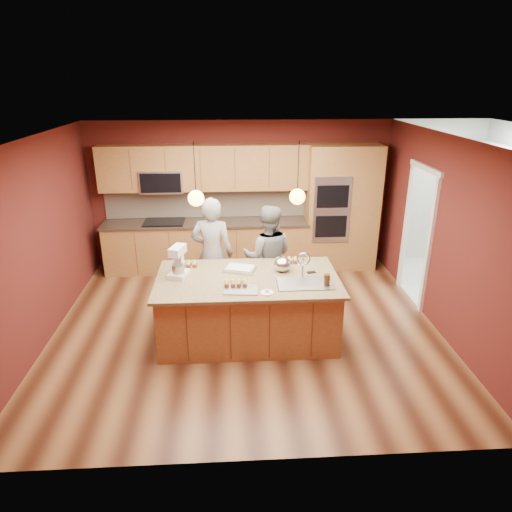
{
  "coord_description": "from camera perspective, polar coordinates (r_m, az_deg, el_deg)",
  "views": [
    {
      "loc": [
        -0.21,
        -5.82,
        3.42
      ],
      "look_at": [
        0.13,
        -0.1,
        1.15
      ],
      "focal_mm": 32.0,
      "sensor_mm": 36.0,
      "label": 1
    }
  ],
  "objects": [
    {
      "name": "floor",
      "position": [
        6.75,
        -1.2,
        -8.8
      ],
      "size": [
        5.5,
        5.5,
        0.0
      ],
      "primitive_type": "plane",
      "color": "#3F1F11",
      "rests_on": "ground"
    },
    {
      "name": "ceiling",
      "position": [
        5.87,
        -1.41,
        14.57
      ],
      "size": [
        5.5,
        5.5,
        0.0
      ],
      "primitive_type": "plane",
      "rotation": [
        3.14,
        0.0,
        0.0
      ],
      "color": "silver",
      "rests_on": "ground"
    },
    {
      "name": "wall_back",
      "position": [
        8.58,
        -1.95,
        7.64
      ],
      "size": [
        5.5,
        0.0,
        5.5
      ],
      "primitive_type": "plane",
      "rotation": [
        1.57,
        0.0,
        0.0
      ],
      "color": "#4E1815",
      "rests_on": "ground"
    },
    {
      "name": "wall_front",
      "position": [
        3.92,
        0.16,
        -10.25
      ],
      "size": [
        5.5,
        0.0,
        5.5
      ],
      "primitive_type": "plane",
      "rotation": [
        -1.57,
        0.0,
        0.0
      ],
      "color": "#4E1815",
      "rests_on": "ground"
    },
    {
      "name": "wall_left",
      "position": [
        6.68,
        -25.59,
        1.38
      ],
      "size": [
        0.0,
        5.0,
        5.0
      ],
      "primitive_type": "plane",
      "rotation": [
        1.57,
        0.0,
        1.57
      ],
      "color": "#4E1815",
      "rests_on": "ground"
    },
    {
      "name": "wall_right",
      "position": [
        6.85,
        22.37,
        2.36
      ],
      "size": [
        0.0,
        5.0,
        5.0
      ],
      "primitive_type": "plane",
      "rotation": [
        1.57,
        0.0,
        -1.57
      ],
      "color": "#4E1815",
      "rests_on": "ground"
    },
    {
      "name": "cabinet_run",
      "position": [
        8.44,
        -6.5,
        4.7
      ],
      "size": [
        3.74,
        0.64,
        2.3
      ],
      "color": "brown",
      "rests_on": "floor"
    },
    {
      "name": "oven_column",
      "position": [
        8.58,
        10.61,
        5.91
      ],
      "size": [
        1.3,
        0.62,
        2.3
      ],
      "color": "brown",
      "rests_on": "floor"
    },
    {
      "name": "doorway_trim",
      "position": [
        7.62,
        19.46,
        2.23
      ],
      "size": [
        0.08,
        1.11,
        2.2
      ],
      "primitive_type": null,
      "color": "white",
      "rests_on": "wall_right"
    },
    {
      "name": "pendant_left",
      "position": [
        5.76,
        -7.51,
        7.21
      ],
      "size": [
        0.2,
        0.2,
        0.8
      ],
      "color": "black",
      "rests_on": "ceiling"
    },
    {
      "name": "pendant_right",
      "position": [
        5.81,
        5.19,
        7.43
      ],
      "size": [
        0.2,
        0.2,
        0.8
      ],
      "color": "black",
      "rests_on": "ceiling"
    },
    {
      "name": "island",
      "position": [
        6.31,
        -0.89,
        -6.36
      ],
      "size": [
        2.45,
        1.37,
        1.28
      ],
      "color": "brown",
      "rests_on": "floor"
    },
    {
      "name": "person_left",
      "position": [
        6.99,
        -5.48,
        0.25
      ],
      "size": [
        0.71,
        0.53,
        1.77
      ],
      "primitive_type": "imported",
      "rotation": [
        0.0,
        0.0,
        2.96
      ],
      "color": "black",
      "rests_on": "floor"
    },
    {
      "name": "person_right",
      "position": [
        7.03,
        1.48,
        -0.11
      ],
      "size": [
        0.86,
        0.7,
        1.64
      ],
      "primitive_type": "imported",
      "rotation": [
        0.0,
        0.0,
        3.04
      ],
      "color": "gray",
      "rests_on": "floor"
    },
    {
      "name": "stand_mixer",
      "position": [
        6.18,
        -9.68,
        -0.93
      ],
      "size": [
        0.3,
        0.36,
        0.42
      ],
      "rotation": [
        0.0,
        0.0,
        -0.32
      ],
      "color": "white",
      "rests_on": "island"
    },
    {
      "name": "sheet_cake",
      "position": [
        6.34,
        -2.01,
        -1.59
      ],
      "size": [
        0.49,
        0.42,
        0.05
      ],
      "rotation": [
        0.0,
        0.0,
        -0.33
      ],
      "color": "silver",
      "rests_on": "island"
    },
    {
      "name": "cooling_rack",
      "position": [
        5.76,
        -1.86,
        -4.2
      ],
      "size": [
        0.46,
        0.35,
        0.02
      ],
      "primitive_type": "cube",
      "rotation": [
        0.0,
        0.0,
        -0.12
      ],
      "color": "#AEB1B6",
      "rests_on": "island"
    },
    {
      "name": "mixing_bowl",
      "position": [
        6.29,
        3.34,
        -1.06
      ],
      "size": [
        0.24,
        0.24,
        0.21
      ],
      "primitive_type": "ellipsoid",
      "color": "silver",
      "rests_on": "island"
    },
    {
      "name": "plate",
      "position": [
        5.68,
        1.37,
        -4.61
      ],
      "size": [
        0.17,
        0.17,
        0.01
      ],
      "primitive_type": "cylinder",
      "color": "white",
      "rests_on": "island"
    },
    {
      "name": "tumbler",
      "position": [
        5.92,
        8.85,
        -3.01
      ],
      "size": [
        0.08,
        0.08,
        0.15
      ],
      "primitive_type": "cylinder",
      "color": "#381D0C",
      "rests_on": "island"
    },
    {
      "name": "phone",
      "position": [
        6.31,
        6.93,
        -2.02
      ],
      "size": [
        0.13,
        0.09,
        0.01
      ],
      "primitive_type": "cube",
      "rotation": [
        0.0,
        0.0,
        0.25
      ],
      "color": "black",
      "rests_on": "island"
    },
    {
      "name": "cupcakes_left",
      "position": [
        6.53,
        -8.39,
        -0.99
      ],
      "size": [
        0.24,
        0.16,
        0.07
      ],
      "primitive_type": null,
      "color": "tan",
      "rests_on": "island"
    },
    {
      "name": "cupcakes_rack",
      "position": [
        5.83,
        -2.55,
        -3.43
      ],
      "size": [
        0.31,
        0.15,
        0.07
      ],
      "primitive_type": null,
      "color": "tan",
      "rests_on": "island"
    },
    {
      "name": "cupcakes_right",
      "position": [
        6.6,
        3.89,
        -0.53
      ],
      "size": [
        0.33,
        0.16,
        0.07
      ],
      "primitive_type": null,
      "color": "tan",
      "rests_on": "island"
    },
    {
      "name": "washer",
      "position": [
        8.46,
        28.08,
        -1.38
      ],
      "size": [
        0.61,
        0.63,
        0.96
      ],
      "primitive_type": "cube",
      "rotation": [
        0.0,
        0.0,
        0.02
      ],
      "color": "white",
      "rests_on": "floor"
    },
    {
      "name": "dryer",
      "position": [
        9.01,
        25.96,
        0.41
      ],
      "size": [
        0.77,
        0.79,
        0.99
      ],
      "primitive_type": "cube",
      "rotation": [
        0.0,
        0.0,
        -0.3
      ],
      "color": "white",
      "rests_on": "floor"
    }
  ]
}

